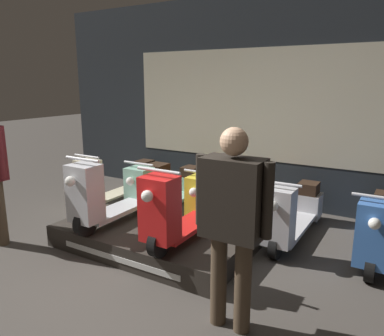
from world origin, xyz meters
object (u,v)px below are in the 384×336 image
object	(u,v)px
scooter_backrow_0	(118,182)
scooter_backrow_4	(379,228)
scooter_backrow_2	(224,201)
scooter_backrow_3	(293,213)
scooter_display_right	(193,206)
scooter_display_left	(124,192)
person_right_browsing	(232,214)
scooter_backrow_1	(166,190)

from	to	relation	value
scooter_backrow_0	scooter_backrow_4	size ratio (longest dim) A/B	1.00
scooter_backrow_0	scooter_backrow_2	world-z (taller)	same
scooter_backrow_2	scooter_backrow_3	xyz separation A→B (m)	(0.95, 0.00, 0.00)
scooter_display_right	scooter_backrow_2	world-z (taller)	scooter_display_right
scooter_display_right	scooter_backrow_2	bearing A→B (deg)	96.80
scooter_display_left	person_right_browsing	bearing A→B (deg)	-26.27
scooter_backrow_0	scooter_backrow_1	world-z (taller)	same
scooter_display_left	person_right_browsing	size ratio (longest dim) A/B	1.09
scooter_backrow_0	scooter_backrow_1	bearing A→B (deg)	0.00
scooter_display_right	scooter_backrow_2	xyz separation A→B (m)	(-0.12, 1.03, -0.25)
scooter_display_right	scooter_backrow_0	world-z (taller)	scooter_display_right
scooter_backrow_3	person_right_browsing	world-z (taller)	person_right_browsing
scooter_backrow_2	scooter_backrow_4	size ratio (longest dim) A/B	1.00
scooter_display_left	person_right_browsing	xyz separation A→B (m)	(1.89, -0.93, 0.37)
scooter_display_right	scooter_backrow_3	distance (m)	1.34
scooter_display_left	scooter_backrow_4	world-z (taller)	scooter_display_left
scooter_backrow_3	scooter_backrow_4	world-z (taller)	same
scooter_backrow_3	scooter_backrow_4	distance (m)	0.95
scooter_display_right	person_right_browsing	xyz separation A→B (m)	(0.90, -0.93, 0.37)
scooter_display_right	scooter_backrow_4	size ratio (longest dim) A/B	1.00
scooter_backrow_3	scooter_backrow_4	size ratio (longest dim) A/B	1.00
scooter_backrow_3	scooter_display_right	bearing A→B (deg)	-128.87
scooter_display_right	scooter_backrow_4	distance (m)	2.07
scooter_backrow_1	scooter_backrow_3	size ratio (longest dim) A/B	1.00
scooter_display_left	scooter_backrow_4	bearing A→B (deg)	20.34
scooter_display_right	scooter_backrow_2	distance (m)	1.06
scooter_backrow_2	scooter_backrow_4	distance (m)	1.90
scooter_backrow_4	person_right_browsing	world-z (taller)	person_right_browsing
scooter_backrow_2	scooter_backrow_4	xyz separation A→B (m)	(1.90, 0.00, 0.00)
scooter_backrow_0	person_right_browsing	size ratio (longest dim) A/B	1.09
scooter_backrow_2	scooter_backrow_4	world-z (taller)	same
scooter_display_left	scooter_backrow_0	xyz separation A→B (m)	(-1.03, 1.03, -0.25)
scooter_display_right	scooter_backrow_4	world-z (taller)	scooter_display_right
scooter_backrow_0	person_right_browsing	distance (m)	3.57
scooter_backrow_1	scooter_backrow_2	world-z (taller)	same
scooter_display_left	scooter_display_right	world-z (taller)	same
scooter_backrow_3	scooter_backrow_4	xyz separation A→B (m)	(0.95, 0.00, 0.00)
scooter_display_right	person_right_browsing	world-z (taller)	person_right_browsing
scooter_backrow_0	scooter_backrow_4	world-z (taller)	same
scooter_display_left	scooter_backrow_2	distance (m)	1.37
scooter_backrow_1	person_right_browsing	bearing A→B (deg)	-44.86
scooter_backrow_3	scooter_backrow_4	bearing A→B (deg)	0.00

